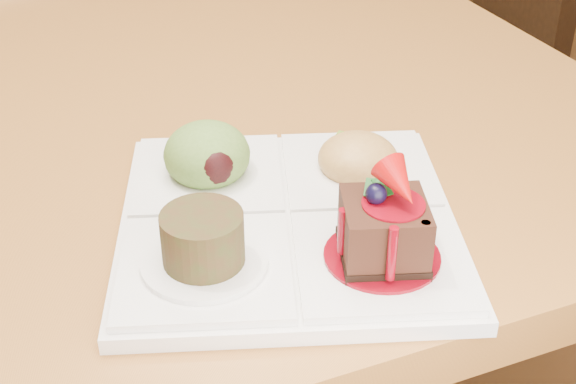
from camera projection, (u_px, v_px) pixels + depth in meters
name	position (u px, v px, depth m)	size (l,w,h in m)	color
ground	(101.00, 347.00, 1.57)	(6.00, 6.00, 0.00)	brown
dining_table	(43.00, 10.00, 1.20)	(1.00, 1.80, 0.75)	#9D6728
chair_right	(470.00, 30.00, 1.62)	(0.45, 0.45, 0.88)	black
sampler_plate	(285.00, 207.00, 0.60)	(0.32, 0.32, 0.10)	white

